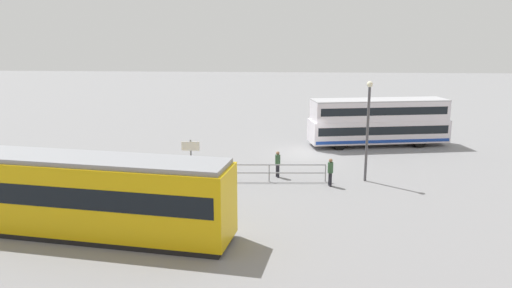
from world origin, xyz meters
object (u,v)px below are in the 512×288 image
at_px(tram_yellow, 71,194).
at_px(pedestrian_near_railing, 278,162).
at_px(double_decker_bus, 378,122).
at_px(pedestrian_crossing, 330,170).
at_px(info_sign, 191,153).
at_px(street_lamp, 368,123).

xyz_separation_m(tram_yellow, pedestrian_near_railing, (-8.86, -9.29, -0.90)).
bearing_deg(double_decker_bus, tram_yellow, 48.34).
bearing_deg(double_decker_bus, pedestrian_crossing, 67.08).
distance_m(double_decker_bus, pedestrian_crossing, 11.95).
relative_size(pedestrian_crossing, info_sign, 0.64).
bearing_deg(pedestrian_crossing, double_decker_bus, -112.92).
relative_size(double_decker_bus, pedestrian_near_railing, 6.82).
bearing_deg(tram_yellow, street_lamp, -147.93).
bearing_deg(info_sign, double_decker_bus, -140.19).
bearing_deg(pedestrian_crossing, tram_yellow, 32.73).
height_order(pedestrian_crossing, info_sign, info_sign).
bearing_deg(pedestrian_near_railing, pedestrian_crossing, 152.80).
distance_m(double_decker_bus, street_lamp, 10.22).
bearing_deg(pedestrian_crossing, info_sign, -1.64).
xyz_separation_m(tram_yellow, info_sign, (-3.72, -7.93, -0.06)).
height_order(pedestrian_near_railing, street_lamp, street_lamp).
distance_m(double_decker_bus, tram_yellow, 24.98).
bearing_deg(double_decker_bus, pedestrian_near_railing, 50.45).
bearing_deg(double_decker_bus, street_lamp, 76.03).
distance_m(tram_yellow, pedestrian_near_railing, 12.87).
relative_size(pedestrian_near_railing, info_sign, 0.63).
relative_size(tram_yellow, pedestrian_crossing, 8.85).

